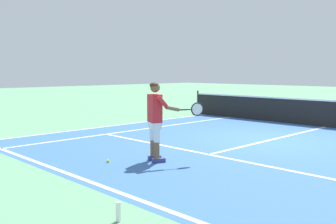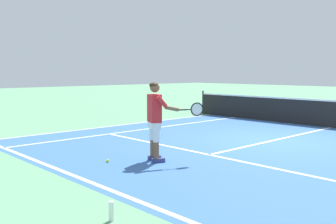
# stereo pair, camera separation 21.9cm
# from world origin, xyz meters

# --- Properties ---
(ground_plane) EXTENTS (80.00, 80.00, 0.00)m
(ground_plane) POSITION_xyz_m (0.00, 0.00, 0.00)
(ground_plane) COLOR #609E70
(court_inner_surface) EXTENTS (10.98, 10.03, 0.00)m
(court_inner_surface) POSITION_xyz_m (0.00, -1.13, 0.00)
(court_inner_surface) COLOR #3866A8
(court_inner_surface) RESTS_ON ground
(line_baseline) EXTENTS (10.98, 0.10, 0.01)m
(line_baseline) POSITION_xyz_m (0.00, -5.95, 0.00)
(line_baseline) COLOR white
(line_baseline) RESTS_ON ground
(line_service) EXTENTS (8.23, 0.10, 0.01)m
(line_service) POSITION_xyz_m (0.00, -2.71, 0.00)
(line_service) COLOR white
(line_service) RESTS_ON ground
(line_centre_service) EXTENTS (0.10, 6.40, 0.01)m
(line_centre_service) POSITION_xyz_m (0.00, 0.49, 0.00)
(line_centre_service) COLOR white
(line_centre_service) RESTS_ON ground
(line_singles_left) EXTENTS (0.10, 9.63, 0.01)m
(line_singles_left) POSITION_xyz_m (-4.12, -1.13, 0.00)
(line_singles_left) COLOR white
(line_singles_left) RESTS_ON ground
(line_doubles_left) EXTENTS (0.10, 9.63, 0.01)m
(line_doubles_left) POSITION_xyz_m (-5.49, -1.13, 0.00)
(line_doubles_left) COLOR white
(line_doubles_left) RESTS_ON ground
(tennis_net) EXTENTS (11.96, 0.08, 1.07)m
(tennis_net) POSITION_xyz_m (0.00, 3.69, 0.50)
(tennis_net) COLOR #333338
(tennis_net) RESTS_ON ground
(tennis_player) EXTENTS (0.97, 0.97, 1.71)m
(tennis_player) POSITION_xyz_m (-0.37, -4.05, 0.99)
(tennis_player) COLOR navy
(tennis_player) RESTS_ON ground
(tennis_ball_near_feet) EXTENTS (0.07, 0.07, 0.07)m
(tennis_ball_near_feet) POSITION_xyz_m (-1.01, -4.87, 0.03)
(tennis_ball_near_feet) COLOR #CCE02D
(tennis_ball_near_feet) RESTS_ON ground
(water_bottle) EXTENTS (0.07, 0.07, 0.26)m
(water_bottle) POSITION_xyz_m (1.75, -6.67, 0.13)
(water_bottle) COLOR white
(water_bottle) RESTS_ON ground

